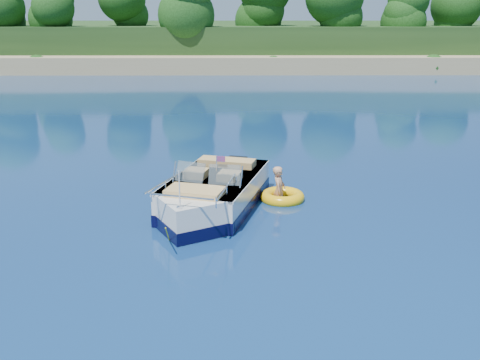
# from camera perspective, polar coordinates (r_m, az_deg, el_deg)

# --- Properties ---
(ground) EXTENTS (160.00, 160.00, 0.00)m
(ground) POSITION_cam_1_polar(r_m,az_deg,el_deg) (14.51, 9.16, -3.60)
(ground) COLOR #0A204C
(ground) RESTS_ON ground
(shoreline) EXTENTS (170.00, 59.00, 6.00)m
(shoreline) POSITION_cam_1_polar(r_m,az_deg,el_deg) (77.28, 1.35, 14.18)
(shoreline) COLOR tan
(shoreline) RESTS_ON ground
(treeline) EXTENTS (150.00, 7.12, 8.19)m
(treeline) POSITION_cam_1_polar(r_m,az_deg,el_deg) (54.43, 2.21, 17.70)
(treeline) COLOR black
(treeline) RESTS_ON ground
(motorboat) EXTENTS (3.14, 5.83, 1.99)m
(motorboat) POSITION_cam_1_polar(r_m,az_deg,el_deg) (14.48, -3.04, -1.80)
(motorboat) COLOR silver
(motorboat) RESTS_ON ground
(tow_tube) EXTENTS (1.43, 1.43, 0.34)m
(tow_tube) POSITION_cam_1_polar(r_m,az_deg,el_deg) (15.42, 4.54, -1.81)
(tow_tube) COLOR yellow
(tow_tube) RESTS_ON ground
(boy) EXTENTS (0.50, 0.85, 1.57)m
(boy) POSITION_cam_1_polar(r_m,az_deg,el_deg) (15.41, 4.17, -2.15)
(boy) COLOR tan
(boy) RESTS_ON ground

